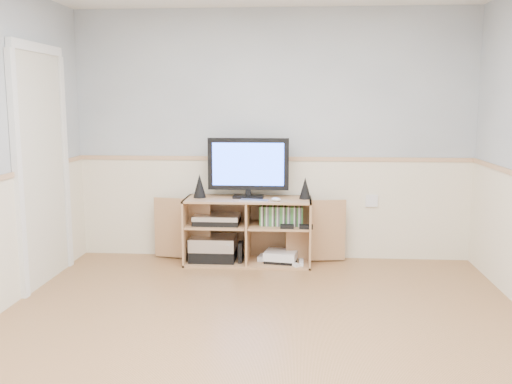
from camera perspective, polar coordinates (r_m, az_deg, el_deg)
room at (r=3.65m, az=-0.69°, el=3.18°), size 4.04×4.54×2.54m
media_cabinet at (r=5.70m, az=-0.76°, el=-3.71°), size 1.93×0.46×0.65m
monitor at (r=5.59m, az=-0.78°, el=2.65°), size 0.80×0.18×0.59m
speaker_left at (r=5.65m, az=-5.67°, el=0.62°), size 0.13×0.13×0.23m
speaker_right at (r=5.57m, az=4.94°, el=0.39°), size 0.11×0.11×0.21m
keyboard at (r=5.44m, az=-0.20°, el=-0.84°), size 0.29×0.15×0.01m
mouse at (r=5.43m, az=2.01°, el=-0.74°), size 0.11×0.10×0.04m
av_components at (r=5.71m, az=-4.15°, el=-4.88°), size 0.52×0.33×0.47m
game_consoles at (r=5.68m, az=2.41°, el=-6.48°), size 0.46×0.31×0.11m
game_cases at (r=5.58m, az=2.55°, el=-2.39°), size 0.42×0.14×0.19m
wall_outlet at (r=5.86m, az=11.48°, el=-0.87°), size 0.12×0.03×0.12m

